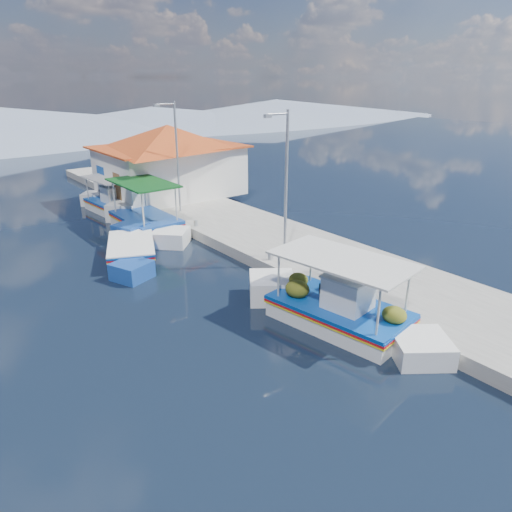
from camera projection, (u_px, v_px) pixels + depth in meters
ground at (222, 315)px, 15.98m from camera, size 160.00×160.00×0.00m
quay at (252, 232)px, 23.69m from camera, size 5.00×44.00×0.50m
bollards at (226, 237)px, 21.79m from camera, size 0.20×17.20×0.30m
main_caique at (337, 310)px, 15.21m from camera, size 3.09×7.87×2.62m
caique_green_canopy at (145, 223)px, 24.60m from camera, size 2.37×7.82×2.92m
caique_blue_hull at (130, 251)px, 20.90m from camera, size 3.64×6.07×1.18m
caique_far at (111, 205)px, 28.16m from camera, size 2.23×6.51×2.29m
harbor_building at (169, 159)px, 29.56m from camera, size 10.49×10.49×4.40m
lamp_post_near at (285, 178)px, 18.65m from camera, size 1.21×0.14×6.00m
lamp_post_far at (175, 152)px, 25.27m from camera, size 1.21×0.14×6.00m
mountain_ridge at (21, 124)px, 60.15m from camera, size 171.40×96.00×5.50m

